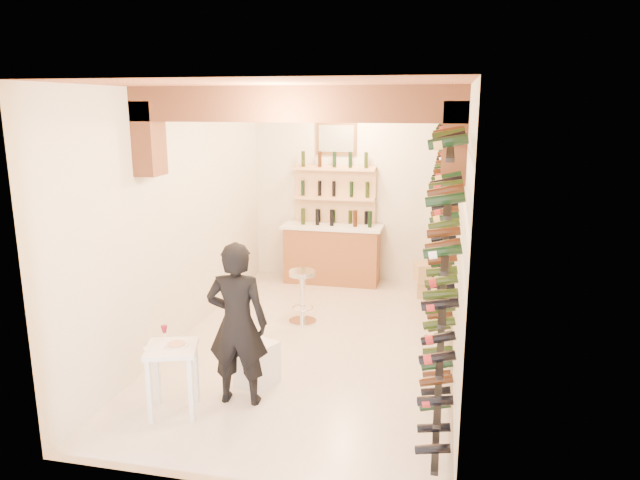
% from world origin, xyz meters
% --- Properties ---
extents(ground, '(6.00, 6.00, 0.00)m').
position_xyz_m(ground, '(0.00, 0.00, 0.00)').
color(ground, beige).
rests_on(ground, ground).
extents(room_shell, '(3.52, 6.02, 3.21)m').
position_xyz_m(room_shell, '(0.00, -0.26, 2.25)').
color(room_shell, beige).
rests_on(room_shell, ground).
extents(wine_rack, '(0.32, 5.70, 2.56)m').
position_xyz_m(wine_rack, '(1.53, 0.00, 1.55)').
color(wine_rack, black).
rests_on(wine_rack, ground).
extents(back_counter, '(1.70, 0.62, 1.29)m').
position_xyz_m(back_counter, '(-0.30, 2.65, 0.53)').
color(back_counter, brown).
rests_on(back_counter, ground).
extents(back_shelving, '(1.40, 0.31, 2.73)m').
position_xyz_m(back_shelving, '(-0.30, 2.89, 1.17)').
color(back_shelving, '#DEAE7C').
rests_on(back_shelving, ground).
extents(tasting_table, '(0.61, 0.61, 0.85)m').
position_xyz_m(tasting_table, '(-0.99, -2.00, 0.58)').
color(tasting_table, white).
rests_on(tasting_table, ground).
extents(white_stool, '(0.50, 0.50, 0.47)m').
position_xyz_m(white_stool, '(-0.38, -1.24, 0.24)').
color(white_stool, white).
rests_on(white_stool, ground).
extents(person, '(0.66, 0.46, 1.71)m').
position_xyz_m(person, '(-0.43, -1.66, 0.85)').
color(person, black).
rests_on(person, ground).
extents(chrome_barstool, '(0.39, 0.39, 0.76)m').
position_xyz_m(chrome_barstool, '(-0.33, 0.66, 0.44)').
color(chrome_barstool, silver).
rests_on(chrome_barstool, ground).
extents(crate_lower, '(0.45, 0.33, 0.26)m').
position_xyz_m(crate_lower, '(1.40, 2.20, 0.13)').
color(crate_lower, tan).
rests_on(crate_lower, ground).
extents(crate_upper, '(0.60, 0.49, 0.30)m').
position_xyz_m(crate_upper, '(1.40, 2.20, 0.41)').
color(crate_upper, tan).
rests_on(crate_upper, crate_lower).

